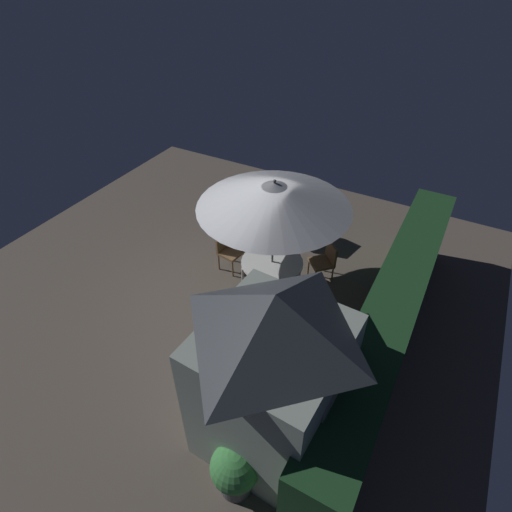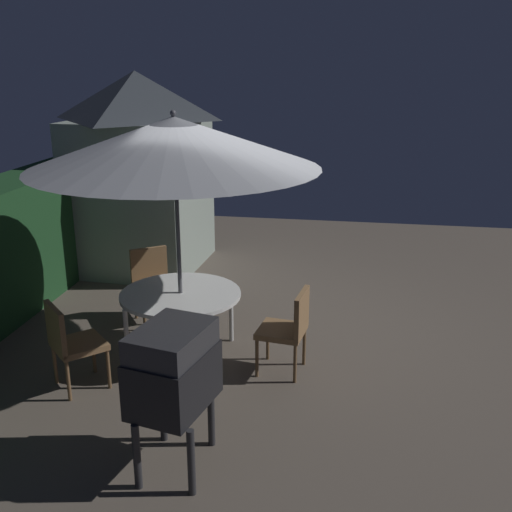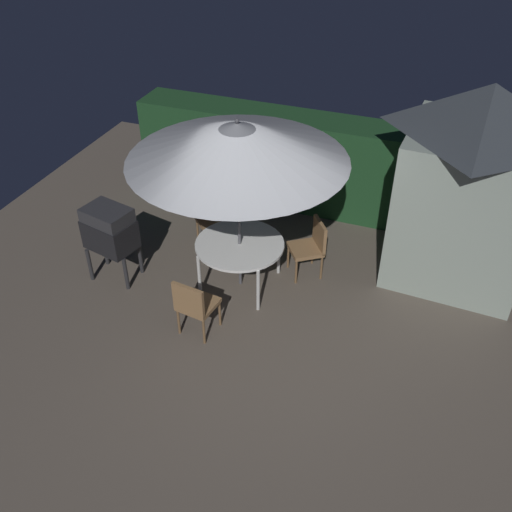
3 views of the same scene
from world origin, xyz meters
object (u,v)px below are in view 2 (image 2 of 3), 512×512
object	(u,v)px
bbq_grill	(173,371)
chair_near_shed	(152,280)
chair_far_side	(70,340)
garden_shed	(140,170)
patio_table	(181,297)
chair_toward_hedge	(289,326)
potted_plant_by_shed	(165,219)
patio_umbrella	(174,143)

from	to	relation	value
bbq_grill	chair_near_shed	size ratio (longest dim) A/B	1.33
chair_far_side	garden_shed	bearing A→B (deg)	9.17
garden_shed	chair_near_shed	bearing A→B (deg)	-157.47
patio_table	chair_toward_hedge	xyz separation A→B (m)	(-0.17, -1.19, -0.16)
chair_toward_hedge	potted_plant_by_shed	world-z (taller)	potted_plant_by_shed
chair_far_side	chair_toward_hedge	size ratio (longest dim) A/B	1.00
chair_far_side	potted_plant_by_shed	distance (m)	4.77
chair_far_side	potted_plant_by_shed	xyz separation A→B (m)	(4.74, 0.56, -0.02)
garden_shed	chair_toward_hedge	xyz separation A→B (m)	(-3.09, -2.66, -0.99)
chair_far_side	chair_toward_hedge	xyz separation A→B (m)	(0.69, -2.05, 0.00)
patio_table	chair_near_shed	size ratio (longest dim) A/B	1.43
potted_plant_by_shed	patio_umbrella	bearing A→B (deg)	-159.85
patio_umbrella	bbq_grill	distance (m)	2.41
patio_table	patio_umbrella	distance (m)	1.64
patio_umbrella	chair_toward_hedge	size ratio (longest dim) A/B	3.25
patio_table	chair_far_side	bearing A→B (deg)	134.79
patio_umbrella	chair_far_side	world-z (taller)	patio_umbrella
chair_toward_hedge	chair_near_shed	bearing A→B (deg)	59.80
patio_umbrella	bbq_grill	size ratio (longest dim) A/B	2.44
bbq_grill	chair_near_shed	xyz separation A→B (m)	(2.73, 1.12, -0.33)
bbq_grill	garden_shed	bearing A→B (deg)	22.38
patio_umbrella	potted_plant_by_shed	world-z (taller)	patio_umbrella
bbq_grill	chair_far_side	xyz separation A→B (m)	(0.98, 1.35, -0.33)
patio_umbrella	bbq_grill	world-z (taller)	patio_umbrella
garden_shed	patio_umbrella	size ratio (longest dim) A/B	1.01
chair_near_shed	chair_far_side	distance (m)	1.77
bbq_grill	chair_toward_hedge	distance (m)	1.84
bbq_grill	patio_umbrella	bearing A→B (deg)	14.88
chair_far_side	bbq_grill	bearing A→B (deg)	-126.03
chair_toward_hedge	patio_umbrella	bearing A→B (deg)	82.12
chair_far_side	potted_plant_by_shed	world-z (taller)	potted_plant_by_shed
chair_toward_hedge	potted_plant_by_shed	size ratio (longest dim) A/B	0.99
patio_table	potted_plant_by_shed	distance (m)	4.14
garden_shed	patio_umbrella	distance (m)	3.37
garden_shed	bbq_grill	xyz separation A→B (m)	(-4.76, -1.96, -0.66)
chair_near_shed	chair_toward_hedge	bearing A→B (deg)	-120.20
patio_table	chair_near_shed	world-z (taller)	chair_near_shed
patio_umbrella	chair_near_shed	distance (m)	2.11
bbq_grill	chair_near_shed	distance (m)	2.97
chair_toward_hedge	potted_plant_by_shed	distance (m)	4.82
chair_far_side	potted_plant_by_shed	bearing A→B (deg)	6.78
bbq_grill	potted_plant_by_shed	distance (m)	6.04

